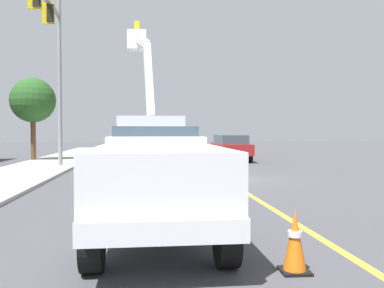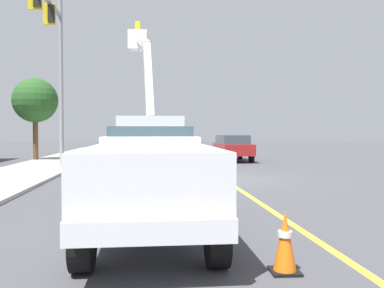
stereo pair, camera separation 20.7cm
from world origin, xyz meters
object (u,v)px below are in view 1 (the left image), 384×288
Objects in this scene: passing_minivan at (231,146)px; traffic_cone_mid_front at (186,158)px; utility_bucket_truck at (150,138)px; service_pickup_truck at (157,177)px; traffic_cone_leading at (295,242)px; traffic_signal_mast at (53,48)px.

passing_minivan reaches higher than traffic_cone_mid_front.
service_pickup_truck is at bearing -178.05° from utility_bucket_truck.
traffic_signal_mast is at bearing 24.80° from traffic_cone_leading.
traffic_cone_leading is at bearing -137.22° from service_pickup_truck.
utility_bucket_truck reaches higher than traffic_cone_mid_front.
traffic_signal_mast reaches higher than traffic_cone_mid_front.
traffic_signal_mast is (-2.51, 6.69, 5.63)m from traffic_cone_mid_front.
utility_bucket_truck reaches higher than passing_minivan.
traffic_cone_leading is at bearing -170.26° from utility_bucket_truck.
service_pickup_truck is 6.94× the size of traffic_cone_mid_front.
passing_minivan is at bearing -13.84° from service_pickup_truck.
traffic_cone_mid_front is at bearing -5.54° from service_pickup_truck.
traffic_cone_mid_front is at bearing -69.46° from traffic_signal_mast.
traffic_signal_mast is (13.26, 5.17, 4.91)m from service_pickup_truck.
utility_bucket_truck is 11.34m from service_pickup_truck.
utility_bucket_truck is at bearing 1.95° from service_pickup_truck.
passing_minivan is 5.55× the size of traffic_cone_leading.
service_pickup_truck is 15.05m from traffic_signal_mast.
service_pickup_truck is 0.63× the size of traffic_signal_mast.
traffic_signal_mast is at bearing 120.58° from passing_minivan.
traffic_signal_mast is at bearing 67.98° from utility_bucket_truck.
utility_bucket_truck is at bearing 146.76° from passing_minivan.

